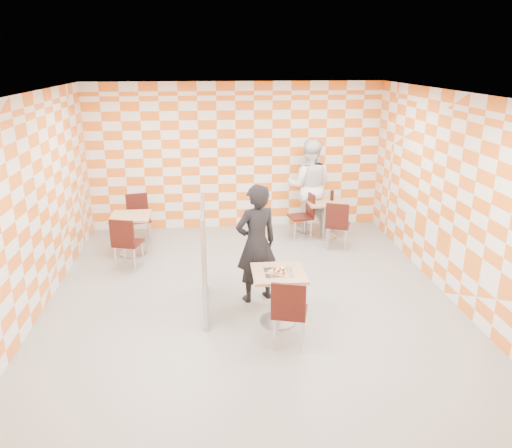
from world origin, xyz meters
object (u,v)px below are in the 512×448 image
Objects in this scene: man_white at (309,186)px; soda_bottle at (332,195)px; partition at (204,257)px; chair_second_side at (305,212)px; chair_empty_near at (125,240)px; chair_main_front at (289,309)px; second_table at (325,213)px; chair_empty_far at (138,214)px; chair_second_front at (337,222)px; empty_table at (131,228)px; man_dark at (256,244)px; main_table at (278,288)px; sport_bottle at (317,195)px.

man_white is 8.33× the size of soda_bottle.
partition is 0.81× the size of man_white.
chair_empty_near is (-3.29, -1.26, 0.00)m from chair_second_side.
soda_bottle is at bearing 69.43° from chair_main_front.
chair_empty_near is (-3.70, -1.28, 0.04)m from second_table.
chair_second_side and chair_empty_near have the same top height.
chair_empty_far is 3.45m from man_white.
empty_table is at bearing 178.11° from chair_second_front.
man_white is (1.37, 2.96, 0.07)m from man_dark.
chair_empty_near is at bearing 139.14° from main_table.
second_table is at bearing 19.14° from chair_empty_near.
man_white is (3.45, 1.68, 0.41)m from chair_empty_near.
chair_second_front is at bearing 66.18° from chair_main_front.
soda_bottle is at bearing 48.25° from partition.
chair_second_side is at bearing -173.47° from soda_bottle.
man_white is (1.14, 3.68, 0.45)m from main_table.
chair_second_front and chair_empty_near have the same top height.
sport_bottle is at bearing -0.83° from chair_empty_far.
chair_empty_near is 0.48× the size of man_white.
man_dark is 3.06m from sport_bottle.
empty_table is 0.42× the size of man_dark.
sport_bottle reaches higher than chair_second_side.
sport_bottle is at bearing -139.22° from man_dark.
empty_table is 0.48× the size of partition.
sport_bottle is at bearing 28.56° from chair_second_side.
chair_second_front is 0.60× the size of partition.
chair_main_front is at bearing -48.04° from partition.
man_dark reaches higher than main_table.
chair_second_front is at bearing -74.51° from sport_bottle.
soda_bottle is (2.52, 2.82, 0.06)m from partition.
partition is (-2.45, -2.08, 0.25)m from chair_second_front.
main_table is at bearing -106.70° from chair_second_side.
partition reaches higher than chair_second_front.
main_table is 3.88m from man_white.
partition is at bearing 152.80° from main_table.
soda_bottle is (1.53, 3.33, 0.34)m from main_table.
chair_second_front is at bearing 40.32° from partition.
soda_bottle is (3.84, 1.32, 0.31)m from chair_empty_near.
chair_second_front is at bearing -54.27° from chair_second_side.
man_dark reaches higher than second_table.
man_white is at bearing 122.35° from second_table.
soda_bottle is at bearing -144.53° from man_dark.
man_white is at bearing -135.30° from man_dark.
empty_table is 0.81× the size of chair_main_front.
sport_bottle reaches higher than chair_empty_near.
sport_bottle is 0.30m from soda_bottle.
second_table is 0.39× the size of man_white.
man_white is (0.16, 0.42, 0.41)m from chair_second_side.
empty_table is 0.81× the size of chair_empty_near.
chair_second_front is 3.82m from chair_empty_near.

